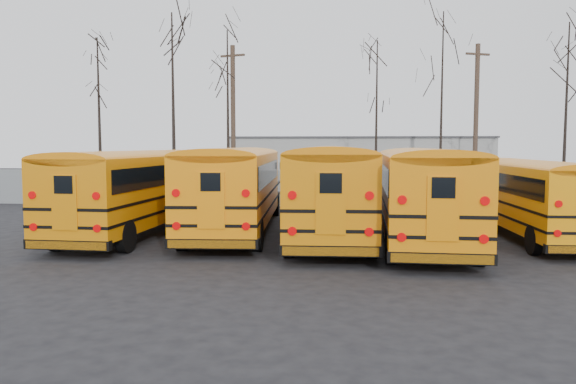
# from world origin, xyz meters

# --- Properties ---
(ground) EXTENTS (120.00, 120.00, 0.00)m
(ground) POSITION_xyz_m (0.00, 0.00, 0.00)
(ground) COLOR black
(ground) RESTS_ON ground
(fence) EXTENTS (40.00, 0.04, 2.00)m
(fence) POSITION_xyz_m (0.00, 12.00, 1.00)
(fence) COLOR gray
(fence) RESTS_ON ground
(distant_building) EXTENTS (22.00, 8.00, 4.00)m
(distant_building) POSITION_xyz_m (2.00, 32.00, 2.00)
(distant_building) COLOR #A4A49F
(distant_building) RESTS_ON ground
(bus_a) EXTENTS (3.15, 11.65, 3.23)m
(bus_a) POSITION_xyz_m (-7.09, 1.92, 1.89)
(bus_a) COLOR black
(bus_a) RESTS_ON ground
(bus_b) EXTENTS (3.43, 12.05, 3.33)m
(bus_b) POSITION_xyz_m (-3.44, 2.61, 1.95)
(bus_b) COLOR black
(bus_b) RESTS_ON ground
(bus_c) EXTENTS (3.14, 12.21, 3.40)m
(bus_c) POSITION_xyz_m (0.22, 1.90, 1.99)
(bus_c) COLOR black
(bus_c) RESTS_ON ground
(bus_d) EXTENTS (3.13, 11.96, 3.32)m
(bus_d) POSITION_xyz_m (3.41, 1.12, 1.95)
(bus_d) COLOR black
(bus_d) RESTS_ON ground
(bus_e) EXTENTS (2.67, 10.40, 2.89)m
(bus_e) POSITION_xyz_m (7.51, 2.44, 1.69)
(bus_e) COLOR black
(bus_e) RESTS_ON ground
(utility_pole_left) EXTENTS (1.70, 0.67, 9.83)m
(utility_pole_left) POSITION_xyz_m (-6.54, 17.81, 5.05)
(utility_pole_left) COLOR #443327
(utility_pole_left) RESTS_ON ground
(utility_pole_right) EXTENTS (1.70, 0.81, 10.07)m
(utility_pole_right) POSITION_xyz_m (9.47, 20.22, 5.17)
(utility_pole_right) COLOR #473528
(utility_pole_right) RESTS_ON ground
(tree_0) EXTENTS (0.26, 0.26, 9.71)m
(tree_0) POSITION_xyz_m (-13.82, 13.73, 4.85)
(tree_0) COLOR black
(tree_0) RESTS_ON ground
(tree_1) EXTENTS (0.26, 0.26, 11.62)m
(tree_1) POSITION_xyz_m (-10.05, 16.18, 5.81)
(tree_1) COLOR black
(tree_1) RESTS_ON ground
(tree_2) EXTENTS (0.26, 0.26, 10.29)m
(tree_2) POSITION_xyz_m (-6.35, 15.23, 5.14)
(tree_2) COLOR black
(tree_2) RESTS_ON ground
(tree_3) EXTENTS (0.26, 0.26, 9.36)m
(tree_3) POSITION_xyz_m (2.55, 14.31, 4.68)
(tree_3) COLOR black
(tree_3) RESTS_ON ground
(tree_4) EXTENTS (0.26, 0.26, 11.08)m
(tree_4) POSITION_xyz_m (6.35, 15.19, 5.54)
(tree_4) COLOR black
(tree_4) RESTS_ON ground
(tree_5) EXTENTS (0.26, 0.26, 10.84)m
(tree_5) POSITION_xyz_m (14.26, 17.67, 5.42)
(tree_5) COLOR black
(tree_5) RESTS_ON ground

